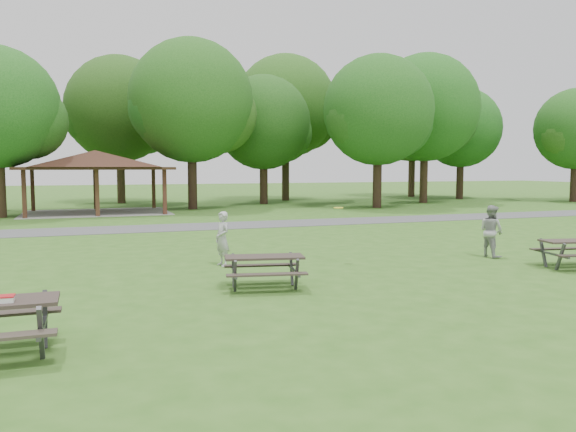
# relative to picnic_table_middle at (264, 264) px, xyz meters

# --- Properties ---
(ground) EXTENTS (160.00, 160.00, 0.00)m
(ground) POSITION_rel_picnic_table_middle_xyz_m (0.90, -0.37, -0.57)
(ground) COLOR #315F1B
(ground) RESTS_ON ground
(asphalt_path) EXTENTS (120.00, 3.20, 0.02)m
(asphalt_path) POSITION_rel_picnic_table_middle_xyz_m (0.90, 13.63, -0.56)
(asphalt_path) COLOR #4A4A4D
(asphalt_path) RESTS_ON ground
(pavilion) EXTENTS (8.60, 7.01, 3.76)m
(pavilion) POSITION_rel_picnic_table_middle_xyz_m (-3.10, 23.63, 2.49)
(pavilion) COLOR #331D12
(pavilion) RESTS_ON ground
(tree_row_e) EXTENTS (8.40, 8.00, 11.02)m
(tree_row_e) POSITION_rel_picnic_table_middle_xyz_m (3.00, 24.65, 6.21)
(tree_row_e) COLOR black
(tree_row_e) RESTS_ON ground
(tree_row_f) EXTENTS (7.35, 7.00, 9.55)m
(tree_row_f) POSITION_rel_picnic_table_middle_xyz_m (8.98, 28.15, 5.27)
(tree_row_f) COLOR black
(tree_row_f) RESTS_ON ground
(tree_row_g) EXTENTS (7.77, 7.40, 10.25)m
(tree_row_g) POSITION_rel_picnic_table_middle_xyz_m (14.99, 21.65, 5.76)
(tree_row_g) COLOR black
(tree_row_g) RESTS_ON ground
(tree_row_h) EXTENTS (8.61, 8.20, 11.37)m
(tree_row_h) POSITION_rel_picnic_table_middle_xyz_m (21.00, 25.15, 6.46)
(tree_row_h) COLOR #321F16
(tree_row_h) RESTS_ON ground
(tree_row_i) EXTENTS (7.14, 6.80, 9.52)m
(tree_row_i) POSITION_rel_picnic_table_middle_xyz_m (26.98, 28.65, 5.34)
(tree_row_i) COLOR black
(tree_row_i) RESTS_ON ground
(tree_deep_b) EXTENTS (8.40, 8.00, 11.13)m
(tree_deep_b) POSITION_rel_picnic_table_middle_xyz_m (-1.00, 32.65, 6.32)
(tree_deep_b) COLOR #312115
(tree_deep_b) RESTS_ON ground
(tree_deep_c) EXTENTS (8.82, 8.40, 11.90)m
(tree_deep_c) POSITION_rel_picnic_table_middle_xyz_m (12.00, 31.65, 6.88)
(tree_deep_c) COLOR black
(tree_deep_c) RESTS_ON ground
(tree_deep_d) EXTENTS (8.40, 8.00, 11.27)m
(tree_deep_d) POSITION_rel_picnic_table_middle_xyz_m (25.00, 33.15, 6.46)
(tree_deep_d) COLOR #322016
(tree_deep_d) RESTS_ON ground
(picnic_table_middle) EXTENTS (2.02, 1.75, 0.77)m
(picnic_table_middle) POSITION_rel_picnic_table_middle_xyz_m (0.00, 0.00, 0.00)
(picnic_table_middle) COLOR #2D2521
(picnic_table_middle) RESTS_ON ground
(picnic_table_far) EXTENTS (2.07, 1.79, 0.79)m
(picnic_table_far) POSITION_rel_picnic_table_middle_xyz_m (8.79, -0.43, 0.01)
(picnic_table_far) COLOR #302723
(picnic_table_far) RESTS_ON ground
(frisbee_in_flight) EXTENTS (0.32, 0.32, 0.02)m
(frisbee_in_flight) POSITION_rel_picnic_table_middle_xyz_m (3.09, 2.64, 1.02)
(frisbee_in_flight) COLOR yellow
(frisbee_in_flight) RESTS_ON ground
(frisbee_thrower) EXTENTS (0.50, 0.63, 1.53)m
(frisbee_thrower) POSITION_rel_picnic_table_middle_xyz_m (-0.21, 3.18, 0.20)
(frisbee_thrower) COLOR #ABABAE
(frisbee_thrower) RESTS_ON ground
(frisbee_catcher) EXTENTS (0.70, 0.85, 1.60)m
(frisbee_catcher) POSITION_rel_picnic_table_middle_xyz_m (7.88, 1.87, 0.23)
(frisbee_catcher) COLOR #9A9A9C
(frisbee_catcher) RESTS_ON ground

